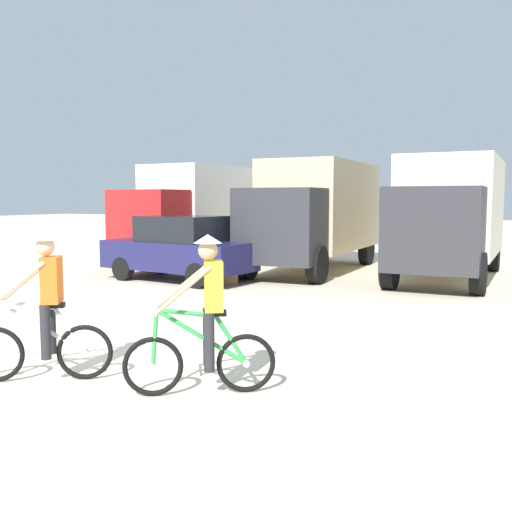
{
  "coord_description": "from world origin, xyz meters",
  "views": [
    {
      "loc": [
        5.24,
        -6.12,
        2.2
      ],
      "look_at": [
        0.28,
        3.91,
        1.1
      ],
      "focal_mm": 40.34,
      "sensor_mm": 36.0,
      "label": 1
    }
  ],
  "objects_px": {
    "sedan_parked": "(179,248)",
    "box_truck_cream_rv": "(450,211)",
    "cyclist_orange_shirt": "(44,312)",
    "cyclist_cowboy_hat": "(205,321)",
    "supply_crate": "(224,273)",
    "box_truck_tan_camper": "(316,210)",
    "box_truck_white_box": "(201,209)"
  },
  "relations": [
    {
      "from": "sedan_parked",
      "to": "box_truck_cream_rv",
      "type": "bearing_deg",
      "value": 30.13
    },
    {
      "from": "cyclist_orange_shirt",
      "to": "cyclist_cowboy_hat",
      "type": "bearing_deg",
      "value": 12.47
    },
    {
      "from": "cyclist_cowboy_hat",
      "to": "supply_crate",
      "type": "relative_size",
      "value": 2.78
    },
    {
      "from": "box_truck_cream_rv",
      "to": "cyclist_cowboy_hat",
      "type": "height_order",
      "value": "box_truck_cream_rv"
    },
    {
      "from": "box_truck_cream_rv",
      "to": "supply_crate",
      "type": "distance_m",
      "value": 6.53
    },
    {
      "from": "cyclist_orange_shirt",
      "to": "sedan_parked",
      "type": "bearing_deg",
      "value": 113.07
    },
    {
      "from": "sedan_parked",
      "to": "cyclist_cowboy_hat",
      "type": "relative_size",
      "value": 2.41
    },
    {
      "from": "cyclist_orange_shirt",
      "to": "supply_crate",
      "type": "distance_m",
      "value": 8.19
    },
    {
      "from": "box_truck_tan_camper",
      "to": "supply_crate",
      "type": "relative_size",
      "value": 10.35
    },
    {
      "from": "box_truck_white_box",
      "to": "cyclist_cowboy_hat",
      "type": "xyz_separation_m",
      "value": [
        7.46,
        -11.98,
        -1.03
      ]
    },
    {
      "from": "cyclist_cowboy_hat",
      "to": "box_truck_tan_camper",
      "type": "bearing_deg",
      "value": 104.29
    },
    {
      "from": "box_truck_tan_camper",
      "to": "cyclist_cowboy_hat",
      "type": "relative_size",
      "value": 3.73
    },
    {
      "from": "sedan_parked",
      "to": "supply_crate",
      "type": "xyz_separation_m",
      "value": [
        1.41,
        -0.04,
        -0.59
      ]
    },
    {
      "from": "box_truck_cream_rv",
      "to": "supply_crate",
      "type": "xyz_separation_m",
      "value": [
        -5.07,
        -3.8,
        -1.58
      ]
    },
    {
      "from": "box_truck_tan_camper",
      "to": "box_truck_cream_rv",
      "type": "bearing_deg",
      "value": -0.73
    },
    {
      "from": "cyclist_cowboy_hat",
      "to": "sedan_parked",
      "type": "bearing_deg",
      "value": 125.63
    },
    {
      "from": "cyclist_orange_shirt",
      "to": "cyclist_cowboy_hat",
      "type": "distance_m",
      "value": 2.05
    },
    {
      "from": "sedan_parked",
      "to": "cyclist_orange_shirt",
      "type": "relative_size",
      "value": 2.41
    },
    {
      "from": "sedan_parked",
      "to": "cyclist_orange_shirt",
      "type": "height_order",
      "value": "cyclist_orange_shirt"
    },
    {
      "from": "box_truck_cream_rv",
      "to": "supply_crate",
      "type": "bearing_deg",
      "value": -143.13
    },
    {
      "from": "box_truck_tan_camper",
      "to": "supply_crate",
      "type": "distance_m",
      "value": 4.31
    },
    {
      "from": "box_truck_tan_camper",
      "to": "sedan_parked",
      "type": "relative_size",
      "value": 1.55
    },
    {
      "from": "box_truck_cream_rv",
      "to": "cyclist_orange_shirt",
      "type": "xyz_separation_m",
      "value": [
        -3.09,
        -11.73,
        -1.03
      ]
    },
    {
      "from": "box_truck_cream_rv",
      "to": "cyclist_orange_shirt",
      "type": "bearing_deg",
      "value": -104.77
    },
    {
      "from": "box_truck_tan_camper",
      "to": "box_truck_cream_rv",
      "type": "height_order",
      "value": "same"
    },
    {
      "from": "box_truck_cream_rv",
      "to": "sedan_parked",
      "type": "relative_size",
      "value": 1.54
    },
    {
      "from": "cyclist_orange_shirt",
      "to": "cyclist_cowboy_hat",
      "type": "relative_size",
      "value": 1.0
    },
    {
      "from": "box_truck_cream_rv",
      "to": "supply_crate",
      "type": "relative_size",
      "value": 10.31
    },
    {
      "from": "cyclist_cowboy_hat",
      "to": "supply_crate",
      "type": "bearing_deg",
      "value": 118.0
    },
    {
      "from": "box_truck_cream_rv",
      "to": "cyclist_cowboy_hat",
      "type": "relative_size",
      "value": 3.71
    },
    {
      "from": "box_truck_cream_rv",
      "to": "box_truck_tan_camper",
      "type": "bearing_deg",
      "value": 179.27
    },
    {
      "from": "box_truck_white_box",
      "to": "sedan_parked",
      "type": "distance_m",
      "value": 5.02
    }
  ]
}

